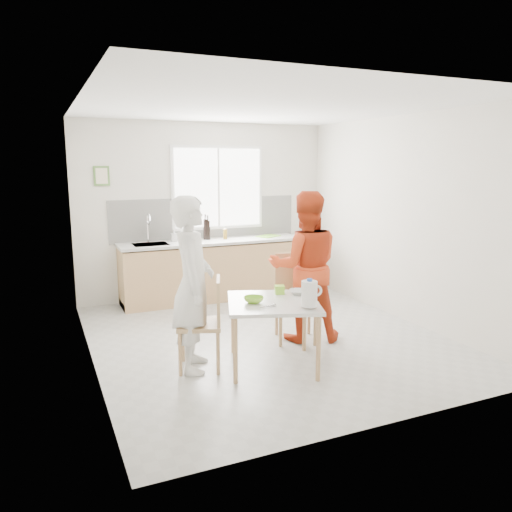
{
  "coord_description": "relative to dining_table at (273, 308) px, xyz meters",
  "views": [
    {
      "loc": [
        -2.43,
        -5.22,
        2.07
      ],
      "look_at": [
        -0.04,
        0.2,
        0.97
      ],
      "focal_mm": 35.0,
      "sensor_mm": 36.0,
      "label": 1
    }
  ],
  "objects": [
    {
      "name": "backsplash",
      "position": [
        0.3,
        3.04,
        0.6
      ],
      "size": [
        3.0,
        0.02,
        0.65
      ],
      "primitive_type": "cube",
      "color": "white",
      "rests_on": "room_shell"
    },
    {
      "name": "kitchen_counter",
      "position": [
        0.29,
        2.75,
        -0.21
      ],
      "size": [
        2.84,
        0.64,
        1.37
      ],
      "color": "tan",
      "rests_on": "ground"
    },
    {
      "name": "soap_bottle",
      "position": [
        -0.28,
        2.86,
        0.39
      ],
      "size": [
        0.08,
        0.09,
        0.18
      ],
      "primitive_type": "imported",
      "rotation": [
        0.0,
        0.0,
        -0.03
      ],
      "color": "#999999",
      "rests_on": "kitchen_counter"
    },
    {
      "name": "person_white",
      "position": [
        -0.76,
        0.27,
        0.26
      ],
      "size": [
        0.62,
        0.75,
        1.77
      ],
      "primitive_type": "imported",
      "rotation": [
        0.0,
        0.0,
        1.23
      ],
      "color": "white",
      "rests_on": "ground"
    },
    {
      "name": "picture_frame",
      "position": [
        -1.25,
        3.04,
        1.28
      ],
      "size": [
        0.22,
        0.03,
        0.28
      ],
      "color": "#55843C",
      "rests_on": "room_shell"
    },
    {
      "name": "milk_jug",
      "position": [
        0.21,
        -0.37,
        0.22
      ],
      "size": [
        0.21,
        0.15,
        0.27
      ],
      "rotation": [
        0.0,
        0.0,
        -0.34
      ],
      "color": "white",
      "rests_on": "dining_table"
    },
    {
      "name": "jar_amber",
      "position": [
        0.51,
        2.77,
        0.38
      ],
      "size": [
        0.06,
        0.06,
        0.16
      ],
      "primitive_type": "cylinder",
      "color": "olive",
      "rests_on": "kitchen_counter"
    },
    {
      "name": "spoon",
      "position": [
        -0.15,
        -0.18,
        0.08
      ],
      "size": [
        0.16,
        0.01,
        0.01
      ],
      "primitive_type": "cylinder",
      "rotation": [
        0.0,
        1.57,
        0.01
      ],
      "color": "#A5A5AA",
      "rests_on": "dining_table"
    },
    {
      "name": "room_shell",
      "position": [
        0.3,
        0.8,
        1.02
      ],
      "size": [
        4.5,
        4.5,
        4.5
      ],
      "color": "silver",
      "rests_on": "ground"
    },
    {
      "name": "ground",
      "position": [
        0.3,
        0.8,
        -0.62
      ],
      "size": [
        4.5,
        4.5,
        0.0
      ],
      "primitive_type": "plane",
      "color": "#B7B7B2",
      "rests_on": "ground"
    },
    {
      "name": "person_red",
      "position": [
        0.7,
        0.59,
        0.26
      ],
      "size": [
        1.03,
        0.92,
        1.77
      ],
      "primitive_type": "imported",
      "rotation": [
        0.0,
        0.0,
        2.8
      ],
      "color": "red",
      "rests_on": "ground"
    },
    {
      "name": "green_box",
      "position": [
        0.19,
        0.23,
        0.12
      ],
      "size": [
        0.13,
        0.13,
        0.09
      ],
      "primitive_type": "cube",
      "rotation": [
        0.0,
        0.0,
        -0.34
      ],
      "color": "#8ED631",
      "rests_on": "dining_table"
    },
    {
      "name": "wine_bottle_a",
      "position": [
        0.22,
        2.86,
        0.46
      ],
      "size": [
        0.07,
        0.07,
        0.32
      ],
      "primitive_type": "cylinder",
      "color": "black",
      "rests_on": "kitchen_counter"
    },
    {
      "name": "bowl_green",
      "position": [
        -0.21,
        0.02,
        0.1
      ],
      "size": [
        0.26,
        0.26,
        0.06
      ],
      "primitive_type": "imported",
      "rotation": [
        0.0,
        0.0,
        -0.34
      ],
      "color": "#89D030",
      "rests_on": "dining_table"
    },
    {
      "name": "chair_left",
      "position": [
        -0.64,
        0.23,
        -0.11
      ],
      "size": [
        0.55,
        0.55,
        0.94
      ],
      "rotation": [
        0.0,
        0.0,
        -1.91
      ],
      "color": "tan",
      "rests_on": "ground"
    },
    {
      "name": "window",
      "position": [
        0.5,
        3.03,
        1.08
      ],
      "size": [
        1.5,
        0.06,
        1.3
      ],
      "color": "white",
      "rests_on": "room_shell"
    },
    {
      "name": "dining_table",
      "position": [
        0.0,
        0.0,
        0.0
      ],
      "size": [
        1.16,
        1.16,
        0.7
      ],
      "rotation": [
        0.0,
        0.0,
        -0.34
      ],
      "color": "silver",
      "rests_on": "ground"
    },
    {
      "name": "bowl_white",
      "position": [
        0.37,
        0.13,
        0.1
      ],
      "size": [
        0.24,
        0.24,
        0.05
      ],
      "primitive_type": "imported",
      "rotation": [
        0.0,
        0.0,
        -0.34
      ],
      "color": "silver",
      "rests_on": "dining_table"
    },
    {
      "name": "chair_far",
      "position": [
        0.61,
        0.66,
        -0.07
      ],
      "size": [
        0.6,
        0.6,
        1.02
      ],
      "rotation": [
        0.0,
        0.0,
        -0.34
      ],
      "color": "tan",
      "rests_on": "ground"
    },
    {
      "name": "cutting_board",
      "position": [
        1.25,
        2.77,
        0.3
      ],
      "size": [
        0.42,
        0.37,
        0.01
      ],
      "primitive_type": "cube",
      "rotation": [
        0.0,
        0.0,
        0.43
      ],
      "color": "#73C32D",
      "rests_on": "kitchen_counter"
    },
    {
      "name": "wine_bottle_b",
      "position": [
        0.26,
        2.84,
        0.45
      ],
      "size": [
        0.07,
        0.07,
        0.3
      ],
      "primitive_type": "cylinder",
      "color": "black",
      "rests_on": "kitchen_counter"
    }
  ]
}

